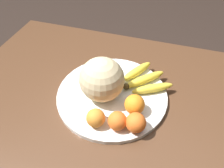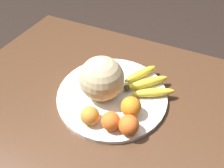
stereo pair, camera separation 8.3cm
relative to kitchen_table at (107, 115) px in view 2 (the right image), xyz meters
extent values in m
cube|color=#4C301E|center=(0.00, 0.00, 0.08)|extent=(1.27, 0.94, 0.04)
cube|color=#4C301E|center=(-0.55, 0.38, -0.28)|extent=(0.07, 0.07, 0.67)
cylinder|color=white|center=(0.01, 0.03, 0.11)|extent=(0.43, 0.43, 0.02)
torus|color=#1E4C56|center=(0.01, 0.03, 0.11)|extent=(0.43, 0.43, 0.01)
sphere|color=beige|center=(-0.02, 0.01, 0.20)|extent=(0.17, 0.17, 0.17)
sphere|color=#473819|center=(0.06, 0.06, 0.13)|extent=(0.03, 0.03, 0.03)
ellipsoid|color=yellow|center=(0.16, 0.08, 0.13)|extent=(0.16, 0.12, 0.03)
ellipsoid|color=yellow|center=(0.12, 0.13, 0.13)|extent=(0.16, 0.16, 0.04)
ellipsoid|color=yellow|center=(0.08, 0.16, 0.13)|extent=(0.12, 0.16, 0.04)
sphere|color=orange|center=(0.00, -0.13, 0.15)|extent=(0.07, 0.07, 0.07)
sphere|color=orange|center=(0.07, -0.12, 0.15)|extent=(0.07, 0.07, 0.07)
sphere|color=orange|center=(0.13, -0.11, 0.15)|extent=(0.07, 0.07, 0.07)
sphere|color=orange|center=(0.11, -0.03, 0.15)|extent=(0.07, 0.07, 0.07)
cube|color=white|center=(0.03, -0.07, 0.12)|extent=(0.10, 0.06, 0.00)
camera|label=1|loc=(0.18, -0.53, 0.75)|focal=35.00mm
camera|label=2|loc=(0.26, -0.50, 0.75)|focal=35.00mm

